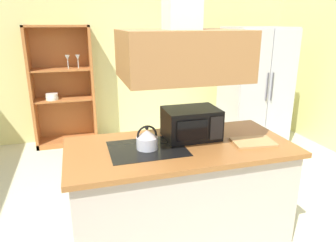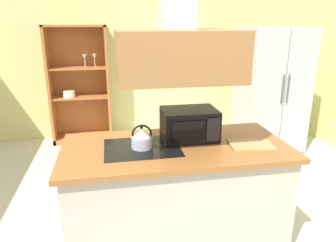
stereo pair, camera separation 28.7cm
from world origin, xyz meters
The scene contains 9 objects.
ground_plane centered at (0.00, 0.00, 0.00)m, with size 7.80×7.80×0.00m, color beige.
wall_back centered at (0.00, 3.00, 1.35)m, with size 6.00×0.12×2.70m, color #DBD789.
kitchen_island centered at (0.08, 0.04, 0.45)m, with size 1.84×0.90×0.90m.
range_hood centered at (0.08, 0.04, 1.74)m, with size 0.90×0.70×1.25m.
refrigerator centered at (1.92, 1.94, 0.90)m, with size 0.90×0.77×1.79m.
dish_cabinet centered at (-0.89, 2.78, 0.81)m, with size 0.92×0.40×1.82m.
kettle centered at (-0.19, 0.04, 0.98)m, with size 0.17×0.17×0.19m.
cutting_board centered at (0.68, -0.09, 0.91)m, with size 0.34×0.24×0.02m, color tan.
microwave centered at (0.23, 0.17, 1.03)m, with size 0.46×0.35×0.26m.
Camera 1 is at (-0.69, -2.24, 1.87)m, focal length 33.78 mm.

